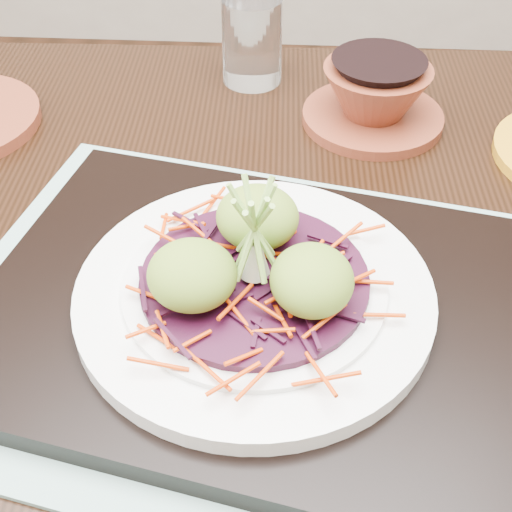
# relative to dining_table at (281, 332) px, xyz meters

# --- Properties ---
(dining_table) EXTENTS (1.27, 0.86, 0.78)m
(dining_table) POSITION_rel_dining_table_xyz_m (0.00, 0.00, 0.00)
(dining_table) COLOR black
(dining_table) RESTS_ON ground
(placemat) EXTENTS (0.57, 0.49, 0.00)m
(placemat) POSITION_rel_dining_table_xyz_m (-0.02, -0.08, 0.11)
(placemat) COLOR #85AC9F
(placemat) RESTS_ON dining_table
(serving_tray) EXTENTS (0.50, 0.41, 0.02)m
(serving_tray) POSITION_rel_dining_table_xyz_m (-0.02, -0.08, 0.12)
(serving_tray) COLOR black
(serving_tray) RESTS_ON placemat
(white_plate) EXTENTS (0.28, 0.28, 0.02)m
(white_plate) POSITION_rel_dining_table_xyz_m (-0.02, -0.08, 0.14)
(white_plate) COLOR white
(white_plate) RESTS_ON serving_tray
(cabbage_bed) EXTENTS (0.18, 0.18, 0.01)m
(cabbage_bed) POSITION_rel_dining_table_xyz_m (-0.02, -0.08, 0.15)
(cabbage_bed) COLOR black
(cabbage_bed) RESTS_ON white_plate
(carrot_julienne) EXTENTS (0.22, 0.22, 0.01)m
(carrot_julienne) POSITION_rel_dining_table_xyz_m (-0.02, -0.08, 0.16)
(carrot_julienne) COLOR #C83503
(carrot_julienne) RESTS_ON cabbage_bed
(guacamole_scoops) EXTENTS (0.16, 0.14, 0.05)m
(guacamole_scoops) POSITION_rel_dining_table_xyz_m (-0.02, -0.08, 0.18)
(guacamole_scoops) COLOR #5C7723
(guacamole_scoops) RESTS_ON cabbage_bed
(scallion_garnish) EXTENTS (0.07, 0.07, 0.10)m
(scallion_garnish) POSITION_rel_dining_table_xyz_m (-0.02, -0.08, 0.20)
(scallion_garnish) COLOR #81B146
(scallion_garnish) RESTS_ON cabbage_bed
(water_glass) EXTENTS (0.09, 0.09, 0.10)m
(water_glass) POSITION_rel_dining_table_xyz_m (-0.05, 0.33, 0.15)
(water_glass) COLOR white
(water_glass) RESTS_ON dining_table
(terracotta_bowl_set) EXTENTS (0.20, 0.20, 0.07)m
(terracotta_bowl_set) POSITION_rel_dining_table_xyz_m (0.09, 0.23, 0.13)
(terracotta_bowl_set) COLOR maroon
(terracotta_bowl_set) RESTS_ON dining_table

